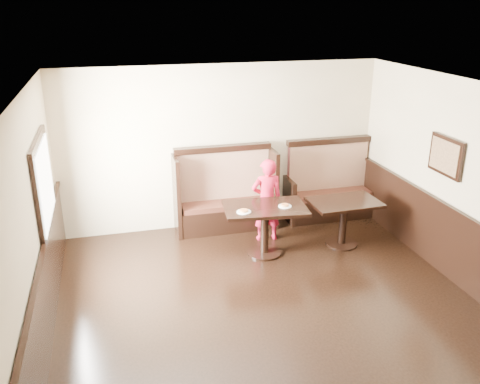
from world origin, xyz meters
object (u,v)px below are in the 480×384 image
object	(u,v)px
booth_neighbor	(329,191)
table_main	(265,218)
child	(267,200)
table_neighbor	(344,212)
booth_main	(225,199)

from	to	relation	value
booth_neighbor	table_main	size ratio (longest dim) A/B	1.24
table_main	booth_neighbor	bearing A→B (deg)	42.00
table_main	child	distance (m)	0.54
table_main	table_neighbor	distance (m)	1.32
booth_main	table_neighbor	xyz separation A→B (m)	(1.68, -1.16, 0.04)
booth_neighbor	table_main	world-z (taller)	booth_neighbor
booth_main	booth_neighbor	distance (m)	1.95
booth_neighbor	child	bearing A→B (deg)	-155.38
booth_main	table_main	size ratio (longest dim) A/B	1.31
table_main	child	size ratio (longest dim) A/B	0.95
booth_main	table_main	xyz separation A→B (m)	(0.36, -1.14, 0.09)
booth_main	booth_neighbor	bearing A→B (deg)	-0.05
booth_neighbor	child	xyz separation A→B (m)	(-1.40, -0.64, 0.22)
child	table_main	bearing A→B (deg)	72.58
child	table_neighbor	bearing A→B (deg)	158.60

